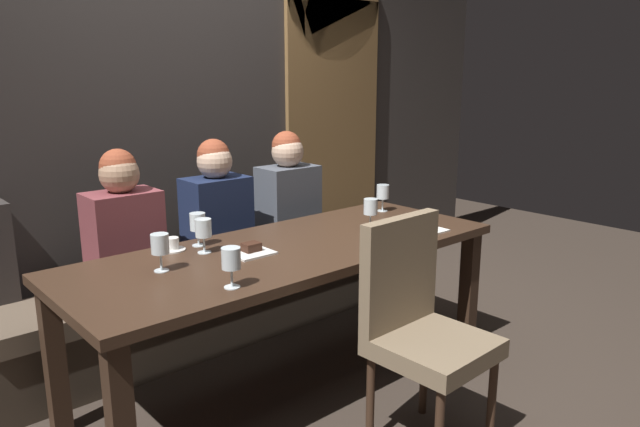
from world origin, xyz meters
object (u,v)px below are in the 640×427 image
wine_glass_far_right (160,246)px  diner_redhead (123,225)px  dessert_plate (250,250)px  dining_table (289,263)px  wine_glass_far_left (231,259)px  wine_glass_center_front (371,207)px  wine_glass_end_left (198,223)px  diner_bearded (217,208)px  wine_glass_near_left (203,230)px  banquette_bench (217,303)px  diner_far_end (288,195)px  wine_glass_end_right (383,193)px  chair_near_side (419,319)px  espresso_cup (173,245)px

wine_glass_far_right → diner_redhead: bearing=80.4°
wine_glass_far_right → dessert_plate: (0.43, -0.04, -0.10)m
dessert_plate → wine_glass_far_right: bearing=174.5°
dining_table → wine_glass_far_left: wine_glass_far_left is taller
wine_glass_far_right → wine_glass_center_front: size_ratio=1.00×
dining_table → wine_glass_end_left: size_ratio=13.41×
diner_bearded → wine_glass_near_left: size_ratio=4.61×
banquette_bench → diner_redhead: 0.78m
banquette_bench → dining_table: bearing=-90.0°
dining_table → wine_glass_far_right: (-0.64, 0.07, 0.20)m
wine_glass_far_left → wine_glass_end_left: (0.20, 0.60, -0.00)m
diner_bearded → diner_far_end: 0.52m
wine_glass_far_left → wine_glass_end_right: bearing=19.6°
banquette_bench → diner_redhead: bearing=-179.5°
diner_far_end → dining_table: bearing=-128.2°
dining_table → chair_near_side: size_ratio=2.24×
wine_glass_end_right → espresso_cup: size_ratio=1.37×
dining_table → diner_redhead: (-0.53, 0.70, 0.15)m
wine_glass_far_left → wine_glass_far_right: same height
diner_redhead → banquette_bench: bearing=0.5°
wine_glass_near_left → wine_glass_far_right: same height
dining_table → wine_glass_center_front: wine_glass_center_front is taller
banquette_bench → wine_glass_end_left: wine_glass_end_left is taller
diner_far_end → wine_glass_far_right: size_ratio=4.68×
chair_near_side → dessert_plate: 0.84m
wine_glass_far_right → wine_glass_near_left: bearing=21.7°
diner_far_end → wine_glass_center_front: diner_far_end is taller
wine_glass_far_left → wine_glass_end_right: same height
diner_bearded → diner_far_end: diner_far_end is taller
diner_bearded → wine_glass_far_left: bearing=-118.8°
wine_glass_end_right → wine_glass_far_right: same height
wine_glass_near_left → dessert_plate: wine_glass_near_left is taller
dining_table → wine_glass_far_left: size_ratio=13.41×
diner_redhead → dessert_plate: (0.32, -0.67, -0.05)m
wine_glass_far_left → wine_glass_center_front: same height
banquette_bench → wine_glass_far_right: 1.09m
wine_glass_near_left → wine_glass_far_right: (-0.27, -0.11, -0.00)m
chair_near_side → wine_glass_far_left: (-0.64, 0.42, 0.30)m
banquette_bench → chair_near_side: 1.46m
chair_near_side → wine_glass_far_left: size_ratio=5.98×
wine_glass_near_left → wine_glass_far_left: 0.50m
diner_bearded → espresso_cup: (-0.48, -0.38, -0.04)m
diner_redhead → dining_table: bearing=-52.5°
chair_near_side → wine_glass_end_left: bearing=113.5°
chair_near_side → wine_glass_end_right: (0.78, 0.93, 0.29)m
diner_far_end → wine_glass_end_right: diner_far_end is taller
wine_glass_far_left → banquette_bench: bearing=62.3°
chair_near_side → diner_bearded: diner_bearded is taller
dining_table → diner_far_end: bearing=51.8°
dining_table → diner_far_end: (0.54, 0.69, 0.16)m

